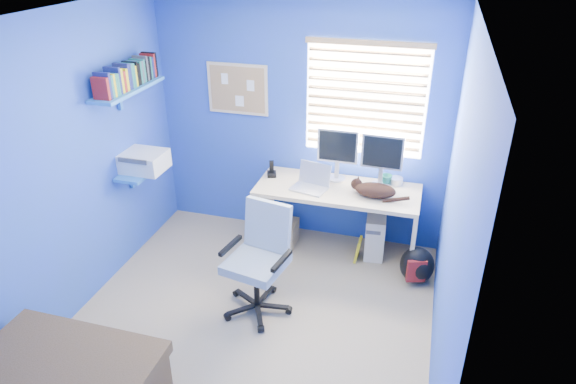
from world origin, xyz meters
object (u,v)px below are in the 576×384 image
(tower_pc, at_px, (375,233))
(office_chair, at_px, (259,273))
(cat, at_px, (375,190))
(laptop, at_px, (309,179))
(desk, at_px, (336,221))

(tower_pc, distance_m, office_chair, 1.45)
(tower_pc, bearing_deg, cat, -100.00)
(office_chair, bearing_deg, cat, 48.91)
(tower_pc, bearing_deg, laptop, -166.46)
(laptop, distance_m, cat, 0.64)
(tower_pc, bearing_deg, office_chair, -131.46)
(desk, height_order, tower_pc, desk)
(desk, relative_size, tower_pc, 3.54)
(cat, bearing_deg, office_chair, -112.72)
(laptop, distance_m, tower_pc, 0.93)
(cat, distance_m, office_chair, 1.35)
(desk, xyz_separation_m, cat, (0.37, -0.08, 0.44))
(laptop, xyz_separation_m, cat, (0.64, 0.02, -0.04))
(desk, distance_m, cat, 0.58)
(laptop, xyz_separation_m, office_chair, (-0.20, -0.94, -0.49))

